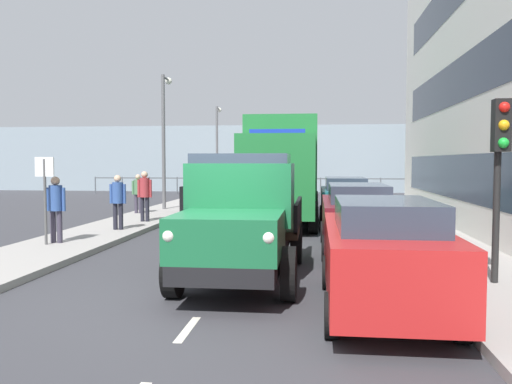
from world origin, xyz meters
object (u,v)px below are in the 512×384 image
at_px(truck_vintage_green, 242,220).
at_px(pedestrian_strolling, 145,192).
at_px(pedestrian_near_railing, 138,190).
at_px(lamp_post_far, 217,141).
at_px(car_black_oppositeside_0, 212,194).
at_px(pedestrian_couple_a, 118,198).
at_px(street_sign, 45,185).
at_px(car_teal_kerbside_2, 345,200).
at_px(traffic_light_near, 500,151).
at_px(car_red_kerbside_near, 383,253).
at_px(car_maroon_kerbside_1, 357,217).
at_px(lamp_post_promenade, 165,129).
at_px(lorry_cargo_green, 283,167).
at_px(pedestrian_by_lamp, 56,204).

bearing_deg(truck_vintage_green, pedestrian_strolling, -60.41).
height_order(pedestrian_near_railing, lamp_post_far, lamp_post_far).
bearing_deg(car_black_oppositeside_0, pedestrian_couple_a, 75.08).
height_order(car_black_oppositeside_0, street_sign, street_sign).
bearing_deg(lamp_post_far, car_teal_kerbside_2, 115.39).
bearing_deg(traffic_light_near, lamp_post_far, -69.07).
height_order(car_red_kerbside_near, car_maroon_kerbside_1, same).
height_order(car_black_oppositeside_0, pedestrian_strolling, pedestrian_strolling).
distance_m(truck_vintage_green, pedestrian_couple_a, 7.62).
xyz_separation_m(pedestrian_strolling, lamp_post_far, (0.67, -17.30, 2.48)).
distance_m(truck_vintage_green, car_red_kerbside_near, 3.00).
bearing_deg(car_black_oppositeside_0, car_teal_kerbside_2, 150.10).
distance_m(car_maroon_kerbside_1, pedestrian_near_railing, 11.22).
relative_size(car_maroon_kerbside_1, lamp_post_far, 0.78).
bearing_deg(pedestrian_strolling, lamp_post_promenade, -81.60).
xyz_separation_m(car_red_kerbside_near, pedestrian_near_railing, (8.34, -12.85, 0.20)).
height_order(pedestrian_couple_a, street_sign, street_sign).
bearing_deg(car_maroon_kerbside_1, pedestrian_strolling, -33.21).
distance_m(car_red_kerbside_near, pedestrian_strolling, 12.25).
bearing_deg(pedestrian_strolling, lamp_post_far, -87.78).
bearing_deg(street_sign, lamp_post_far, -90.41).
bearing_deg(traffic_light_near, lorry_cargo_green, -66.19).
bearing_deg(street_sign, pedestrian_near_railing, -87.10).
distance_m(lorry_cargo_green, street_sign, 8.79).
bearing_deg(truck_vintage_green, pedestrian_couple_a, -51.26).
xyz_separation_m(pedestrian_couple_a, lamp_post_promenade, (0.65, -7.33, 2.60)).
height_order(lorry_cargo_green, car_red_kerbside_near, lorry_cargo_green).
distance_m(car_teal_kerbside_2, lamp_post_promenade, 9.30).
distance_m(car_black_oppositeside_0, pedestrian_by_lamp, 9.43).
bearing_deg(car_teal_kerbside_2, car_black_oppositeside_0, -29.90).
relative_size(lorry_cargo_green, street_sign, 3.65).
height_order(truck_vintage_green, lorry_cargo_green, lorry_cargo_green).
bearing_deg(pedestrian_couple_a, car_red_kerbside_near, 133.05).
bearing_deg(lorry_cargo_green, lamp_post_promenade, -33.38).
bearing_deg(truck_vintage_green, pedestrian_near_railing, -61.92).
distance_m(pedestrian_by_lamp, lamp_post_far, 22.48).
xyz_separation_m(car_black_oppositeside_0, lamp_post_far, (2.27, -13.20, 2.79)).
xyz_separation_m(truck_vintage_green, car_black_oppositeside_0, (3.07, -12.33, -0.28)).
distance_m(truck_vintage_green, street_sign, 6.23).
relative_size(lamp_post_promenade, street_sign, 2.67).
xyz_separation_m(lorry_cargo_green, car_teal_kerbside_2, (-2.25, 0.42, -1.18)).
distance_m(lorry_cargo_green, car_red_kerbside_near, 11.63).
bearing_deg(truck_vintage_green, lamp_post_far, -78.18).
distance_m(pedestrian_couple_a, street_sign, 3.19).
relative_size(lorry_cargo_green, traffic_light_near, 2.56).
bearing_deg(pedestrian_strolling, car_maroon_kerbside_1, 146.79).
bearing_deg(pedestrian_near_railing, car_maroon_kerbside_1, 138.00).
bearing_deg(car_black_oppositeside_0, lamp_post_promenade, -21.94).
relative_size(pedestrian_near_railing, lamp_post_promenade, 0.27).
height_order(pedestrian_couple_a, lamp_post_promenade, lamp_post_promenade).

